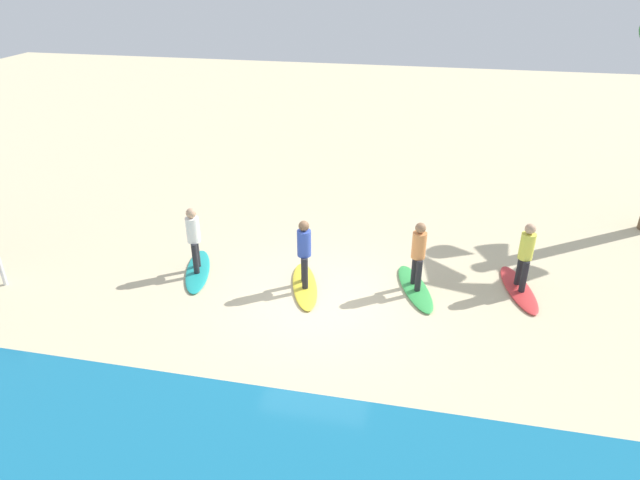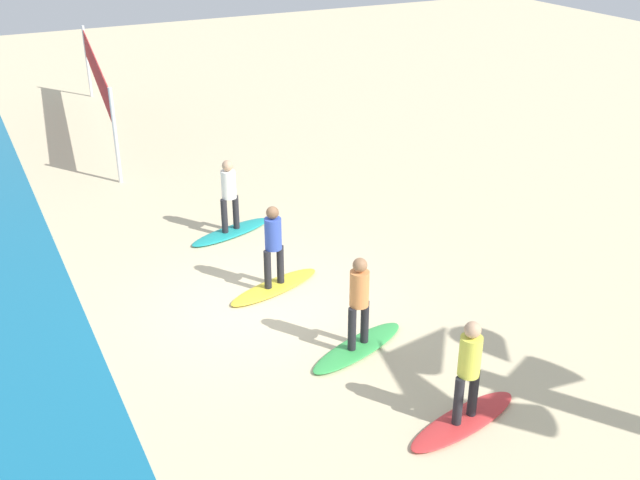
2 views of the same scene
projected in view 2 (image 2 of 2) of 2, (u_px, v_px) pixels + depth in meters
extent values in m
plane|color=beige|center=(261.00, 306.00, 14.21)|extent=(60.00, 60.00, 0.00)
ellipsoid|color=red|center=(463.00, 421.00, 11.17)|extent=(1.00, 2.17, 0.09)
cylinder|color=#232328|center=(458.00, 401.00, 10.89)|extent=(0.14, 0.14, 0.78)
cylinder|color=#232328|center=(473.00, 392.00, 11.07)|extent=(0.14, 0.14, 0.78)
cylinder|color=#E0E04C|center=(470.00, 356.00, 10.68)|extent=(0.32, 0.32, 0.62)
sphere|color=tan|center=(473.00, 330.00, 10.49)|extent=(0.24, 0.24, 0.24)
ellipsoid|color=green|center=(358.00, 347.00, 12.90)|extent=(1.23, 2.17, 0.09)
cylinder|color=#232328|center=(352.00, 329.00, 12.60)|extent=(0.14, 0.14, 0.78)
cylinder|color=#232328|center=(365.00, 322.00, 12.81)|extent=(0.14, 0.14, 0.78)
cylinder|color=#E58C4C|center=(359.00, 289.00, 12.41)|extent=(0.32, 0.32, 0.62)
sphere|color=#9E704C|center=(360.00, 265.00, 12.22)|extent=(0.24, 0.24, 0.24)
ellipsoid|color=yellow|center=(275.00, 287.00, 14.78)|extent=(1.16, 2.17, 0.09)
cylinder|color=#232328|center=(268.00, 270.00, 14.49)|extent=(0.14, 0.14, 0.78)
cylinder|color=#232328|center=(280.00, 264.00, 14.69)|extent=(0.14, 0.14, 0.78)
cylinder|color=#334CAD|center=(273.00, 234.00, 14.29)|extent=(0.32, 0.32, 0.62)
sphere|color=brown|center=(272.00, 213.00, 14.10)|extent=(0.24, 0.24, 0.24)
ellipsoid|color=teal|center=(231.00, 232.00, 17.04)|extent=(1.17, 2.17, 0.09)
cylinder|color=#232328|center=(224.00, 216.00, 16.75)|extent=(0.14, 0.14, 0.78)
cylinder|color=#232328|center=(236.00, 212.00, 16.95)|extent=(0.14, 0.14, 0.78)
cylinder|color=white|center=(229.00, 184.00, 16.55)|extent=(0.32, 0.32, 0.62)
sphere|color=tan|center=(227.00, 166.00, 16.36)|extent=(0.24, 0.24, 0.24)
cylinder|color=silver|center=(115.00, 136.00, 19.36)|extent=(0.10, 0.10, 2.50)
cylinder|color=silver|center=(87.00, 62.00, 26.99)|extent=(0.10, 0.10, 2.50)
cube|color=red|center=(96.00, 71.00, 22.89)|extent=(8.94, 1.10, 0.90)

